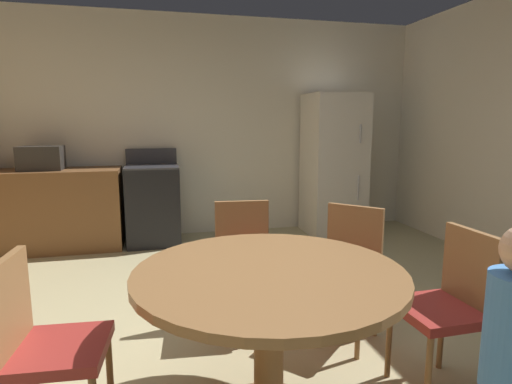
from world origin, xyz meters
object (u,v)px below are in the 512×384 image
(microwave, at_px, (41,158))
(chair_northeast, at_px, (347,264))
(chair_north, at_px, (244,256))
(refrigerator, at_px, (333,165))
(chair_west, at_px, (41,340))
(chair_east, at_px, (450,300))
(dining_table, at_px, (269,302))
(oven_range, at_px, (153,204))

(microwave, distance_m, chair_northeast, 3.55)
(microwave, bearing_deg, chair_north, -51.75)
(refrigerator, relative_size, chair_west, 2.02)
(microwave, xyz_separation_m, chair_north, (1.77, -2.25, -0.53))
(chair_northeast, bearing_deg, chair_east, 68.99)
(chair_west, bearing_deg, dining_table, -0.00)
(chair_northeast, bearing_deg, oven_range, -107.23)
(oven_range, bearing_deg, refrigerator, -1.37)
(oven_range, relative_size, chair_east, 1.26)
(oven_range, xyz_separation_m, refrigerator, (2.24, -0.05, 0.41))
(chair_northeast, relative_size, chair_north, 1.00)
(chair_north, bearing_deg, chair_east, 48.18)
(oven_range, relative_size, microwave, 2.50)
(oven_range, height_order, chair_north, oven_range)
(oven_range, xyz_separation_m, chair_north, (0.61, -2.25, 0.03))
(chair_north, bearing_deg, refrigerator, 148.75)
(chair_east, relative_size, chair_northeast, 1.00)
(dining_table, height_order, chair_east, chair_east)
(refrigerator, xyz_separation_m, chair_west, (-2.70, -3.11, -0.38))
(oven_range, relative_size, refrigerator, 0.62)
(refrigerator, xyz_separation_m, microwave, (-3.40, 0.05, 0.15))
(chair_northeast, height_order, chair_north, same)
(refrigerator, xyz_separation_m, chair_north, (-1.63, -2.20, -0.38))
(microwave, height_order, chair_west, microwave)
(refrigerator, height_order, chair_north, refrigerator)
(dining_table, distance_m, chair_northeast, 0.99)
(dining_table, distance_m, chair_north, 0.99)
(refrigerator, relative_size, chair_north, 2.02)
(chair_north, bearing_deg, dining_table, 0.00)
(dining_table, height_order, chair_west, chair_west)
(dining_table, distance_m, chair_west, 0.99)
(oven_range, bearing_deg, dining_table, -80.85)
(chair_east, distance_m, chair_north, 1.32)
(refrigerator, distance_m, microwave, 3.40)
(microwave, bearing_deg, chair_east, -50.28)
(microwave, height_order, dining_table, microwave)
(microwave, xyz_separation_m, chair_east, (2.67, -3.21, -0.53))
(oven_range, height_order, chair_northeast, oven_range)
(refrigerator, bearing_deg, chair_east, -103.01)
(dining_table, xyz_separation_m, chair_east, (0.99, 0.02, -0.10))
(chair_east, relative_size, chair_north, 1.00)
(microwave, bearing_deg, chair_west, -77.54)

